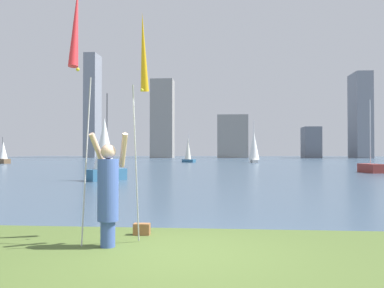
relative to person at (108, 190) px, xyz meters
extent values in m
cube|color=#384C60|center=(1.22, 60.71, -1.01)|extent=(120.00, 117.95, 0.12)
cube|color=#232D14|center=(1.22, 1.73, -0.98)|extent=(120.00, 0.70, 0.02)
cylinder|color=#3F59A5|center=(0.00, -0.01, -0.73)|extent=(0.25, 0.25, 0.44)
cylinder|color=#3F59A5|center=(0.00, -0.01, 0.01)|extent=(0.35, 0.35, 1.04)
sphere|color=#D1A889|center=(0.00, -0.01, 0.66)|extent=(0.25, 0.25, 0.25)
cylinder|color=#D1A889|center=(-0.23, 0.14, 0.68)|extent=(0.26, 0.40, 0.60)
cylinder|color=#D1A889|center=(0.23, 0.14, 0.68)|extent=(0.26, 0.40, 0.60)
cylinder|color=#B2B2B7|center=(-0.44, 0.16, 0.53)|extent=(0.02, 0.45, 2.93)
cone|color=red|center=(-0.44, -0.37, 2.72)|extent=(0.16, 0.36, 1.44)
sphere|color=yellow|center=(-0.44, -0.26, 2.01)|extent=(0.06, 0.06, 0.06)
cylinder|color=#B2B2B7|center=(0.44, 0.16, 0.42)|extent=(0.02, 0.51, 2.71)
cone|color=yellow|center=(0.44, 0.78, 2.54)|extent=(0.16, 0.42, 1.48)
sphere|color=yellow|center=(0.44, 0.65, 1.80)|extent=(0.06, 0.06, 0.06)
cube|color=brown|center=(0.37, 1.01, -0.84)|extent=(0.31, 0.18, 0.22)
cube|color=#2D6084|center=(-3.19, 50.22, -0.73)|extent=(2.00, 1.53, 0.43)
cylinder|color=silver|center=(-3.19, 50.22, 1.50)|extent=(0.06, 0.06, 4.03)
cone|color=silver|center=(-3.31, 50.28, 1.02)|extent=(1.18, 1.18, 3.08)
cube|color=silver|center=(5.89, 49.22, -0.73)|extent=(0.90, 3.00, 0.43)
cylinder|color=silver|center=(5.89, 49.22, 2.21)|extent=(0.09, 0.09, 5.46)
cone|color=white|center=(5.91, 49.00, 1.38)|extent=(1.59, 1.59, 3.81)
cube|color=brown|center=(-26.76, 43.05, -0.65)|extent=(2.31, 1.80, 0.61)
cylinder|color=#47474C|center=(-26.76, 43.05, 1.06)|extent=(0.06, 0.06, 2.81)
cone|color=white|center=(-26.61, 42.98, 0.77)|extent=(1.41, 1.41, 2.24)
cube|color=maroon|center=(12.79, 24.31, -0.62)|extent=(1.31, 2.35, 0.66)
cylinder|color=silver|center=(12.79, 24.31, 2.11)|extent=(0.07, 0.07, 4.80)
cube|color=#2D6084|center=(-4.50, 14.91, -0.64)|extent=(1.91, 2.26, 0.63)
cylinder|color=#47474C|center=(-4.50, 14.91, 1.76)|extent=(0.07, 0.07, 4.16)
cone|color=white|center=(-4.60, 14.77, 1.07)|extent=(1.61, 1.61, 2.78)
cube|color=gray|center=(-31.71, 92.96, 12.16)|extent=(3.02, 5.56, 26.22)
cube|color=gray|center=(-12.88, 87.60, 8.31)|extent=(5.27, 4.36, 18.52)
cube|color=gray|center=(3.72, 88.60, 4.12)|extent=(7.20, 3.25, 10.14)
cube|color=slate|center=(21.93, 88.79, 2.64)|extent=(3.84, 5.53, 7.19)
cube|color=gray|center=(33.25, 89.28, 8.88)|extent=(3.65, 7.17, 19.65)
camera|label=1|loc=(1.98, -6.67, 0.67)|focal=37.61mm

